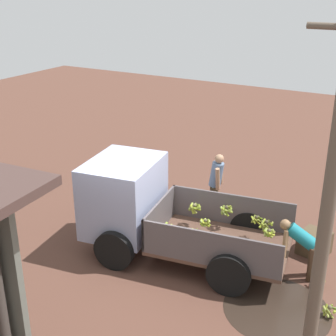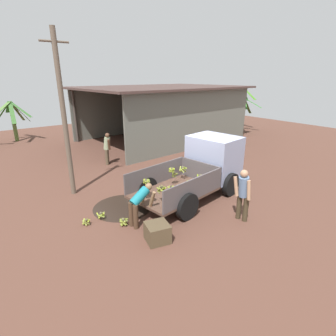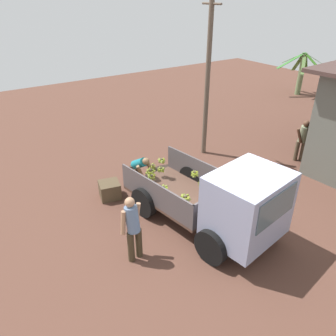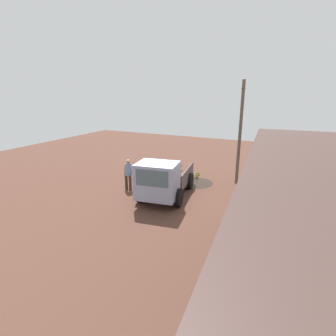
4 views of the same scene
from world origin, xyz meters
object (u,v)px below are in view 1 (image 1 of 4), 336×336
object	(u,v)px
wooden_crate_0	(314,243)
utility_pole	(324,236)
banana_bunch_on_ground_1	(318,282)
banana_bunch_on_ground_0	(329,310)
person_foreground_visitor	(216,182)
cargo_truck	(142,205)
person_worker_loading	(302,244)

from	to	relation	value
wooden_crate_0	utility_pole	bearing A→B (deg)	100.90
banana_bunch_on_ground_1	banana_bunch_on_ground_0	bearing A→B (deg)	116.64
wooden_crate_0	person_foreground_visitor	bearing A→B (deg)	-13.16
person_foreground_visitor	banana_bunch_on_ground_1	distance (m)	3.66
banana_bunch_on_ground_1	cargo_truck	bearing A→B (deg)	6.74
cargo_truck	banana_bunch_on_ground_1	bearing A→B (deg)	178.05
utility_pole	banana_bunch_on_ground_0	bearing A→B (deg)	-87.87
banana_bunch_on_ground_1	wooden_crate_0	size ratio (longest dim) A/B	0.51
person_foreground_visitor	cargo_truck	bearing A→B (deg)	-115.82
utility_pole	cargo_truck	bearing A→B (deg)	-32.43
utility_pole	banana_bunch_on_ground_1	bearing A→B (deg)	-81.52
cargo_truck	wooden_crate_0	size ratio (longest dim) A/B	7.63
utility_pole	person_worker_loading	size ratio (longest dim) A/B	4.66
utility_pole	person_worker_loading	world-z (taller)	utility_pole
banana_bunch_on_ground_1	utility_pole	bearing A→B (deg)	98.48
person_worker_loading	banana_bunch_on_ground_1	xyz separation A→B (m)	(-0.44, 0.22, -0.60)
banana_bunch_on_ground_1	person_worker_loading	bearing A→B (deg)	-26.31
cargo_truck	banana_bunch_on_ground_0	world-z (taller)	cargo_truck
cargo_truck	person_worker_loading	bearing A→B (deg)	-177.49
cargo_truck	utility_pole	distance (m)	5.38
person_foreground_visitor	banana_bunch_on_ground_1	xyz separation A→B (m)	(-3.05, 1.85, -0.79)
person_foreground_visitor	wooden_crate_0	bearing A→B (deg)	-21.03
person_foreground_visitor	banana_bunch_on_ground_0	size ratio (longest dim) A/B	5.84
person_foreground_visitor	banana_bunch_on_ground_0	xyz separation A→B (m)	(-3.43, 2.62, -0.78)
cargo_truck	person_worker_loading	size ratio (longest dim) A/B	3.75
cargo_truck	banana_bunch_on_ground_0	distance (m)	4.29
cargo_truck	banana_bunch_on_ground_1	world-z (taller)	cargo_truck
wooden_crate_0	person_worker_loading	bearing A→B (deg)	86.41
cargo_truck	banana_bunch_on_ground_0	xyz separation A→B (m)	(-4.18, 0.31, -0.93)
person_foreground_visitor	banana_bunch_on_ground_1	bearing A→B (deg)	-39.16
person_worker_loading	banana_bunch_on_ground_1	distance (m)	0.78
cargo_truck	banana_bunch_on_ground_0	bearing A→B (deg)	167.03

